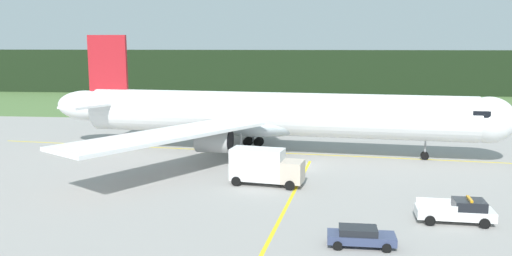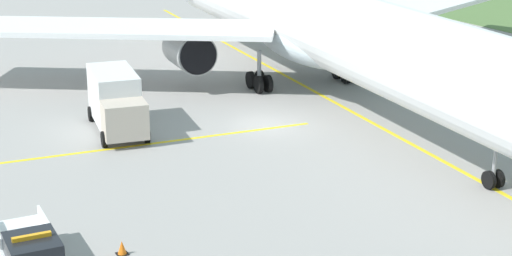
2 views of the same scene
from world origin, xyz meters
The scene contains 7 objects.
ground centered at (0.00, 0.00, 0.00)m, with size 320.00×320.00×0.00m, color gray.
taxiway_centerline_main centered at (-3.51, 6.56, 0.00)m, with size 74.17×0.30×0.01m, color yellow.
taxiway_centerline_spur centered at (-0.72, -11.90, 0.00)m, with size 28.77×0.30×0.01m, color yellow.
airliner centered at (-4.32, 6.65, 4.63)m, with size 56.11×49.49×14.24m.
ops_pickup_truck centered at (11.84, -17.16, 0.90)m, with size 5.68×2.59×1.94m.
catering_truck centered at (-3.39, -8.08, 1.81)m, with size 7.15×3.71×3.59m.
apron_cone centered at (12.02, -13.55, 0.28)m, with size 0.46×0.46×0.59m.
Camera 2 is at (41.09, -23.62, 15.07)m, focal length 58.47 mm.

